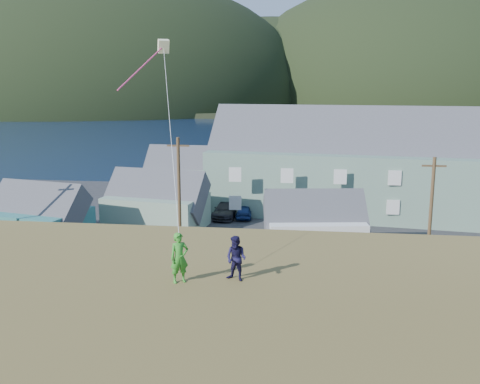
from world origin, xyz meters
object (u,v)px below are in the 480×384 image
(wharf, at_px, (233,176))
(shed_teal, at_px, (37,217))
(kite_flyer_navy, at_px, (236,258))
(lodge, at_px, (396,166))
(shed_palegreen_far, at_px, (191,173))
(kite_flyer_green, at_px, (179,258))
(shed_white, at_px, (315,226))
(shed_palegreen_near, at_px, (156,202))

(wharf, relative_size, shed_teal, 2.81)
(wharf, xyz_separation_m, kite_flyer_navy, (8.37, -58.87, 7.50))
(lodge, bearing_deg, shed_palegreen_far, 170.03)
(wharf, distance_m, lodge, 28.15)
(shed_palegreen_far, relative_size, kite_flyer_navy, 7.59)
(shed_teal, height_order, kite_flyer_green, kite_flyer_green)
(lodge, xyz_separation_m, shed_teal, (-31.83, -14.31, -2.80))
(lodge, height_order, shed_white, lodge)
(shed_teal, relative_size, shed_palegreen_far, 0.81)
(shed_palegreen_near, relative_size, kite_flyer_green, 6.09)
(lodge, bearing_deg, wharf, 142.84)
(shed_teal, distance_m, shed_palegreen_near, 10.64)
(wharf, distance_m, kite_flyer_green, 60.11)
(lodge, distance_m, shed_palegreen_far, 24.44)
(shed_palegreen_near, relative_size, shed_palegreen_far, 0.89)
(shed_white, xyz_separation_m, shed_palegreen_far, (-14.79, 21.67, 0.38))
(shed_palegreen_near, xyz_separation_m, kite_flyer_green, (9.95, -31.61, 5.49))
(wharf, xyz_separation_m, shed_palegreen_far, (-3.46, -12.21, 2.37))
(shed_white, xyz_separation_m, kite_flyer_navy, (-2.96, -24.99, 5.51))
(wharf, relative_size, lodge, 0.65)
(shed_palegreen_near, height_order, shed_white, shed_palegreen_near)
(kite_flyer_navy, bearing_deg, shed_palegreen_near, 132.80)
(wharf, bearing_deg, shed_white, -71.51)
(kite_flyer_navy, bearing_deg, shed_teal, 151.37)
(wharf, distance_m, shed_teal, 35.95)
(lodge, height_order, shed_teal, lodge)
(wharf, xyz_separation_m, shed_white, (11.33, -33.88, 1.99))
(kite_flyer_navy, bearing_deg, kite_flyer_green, -145.31)
(shed_palegreen_far, bearing_deg, kite_flyer_green, -74.15)
(wharf, xyz_separation_m, kite_flyer_green, (6.57, -59.27, 7.58))
(shed_white, distance_m, kite_flyer_green, 26.43)
(wharf, xyz_separation_m, shed_palegreen_near, (-3.39, -27.66, 2.09))
(shed_teal, height_order, shed_palegreen_near, shed_palegreen_near)
(kite_flyer_green, relative_size, kite_flyer_navy, 1.11)
(shed_palegreen_far, xyz_separation_m, kite_flyer_navy, (11.83, -46.67, 5.13))
(lodge, xyz_separation_m, shed_palegreen_far, (-23.21, 7.28, -2.40))
(lodge, bearing_deg, shed_white, -112.88)
(shed_palegreen_far, xyz_separation_m, kite_flyer_green, (10.03, -47.07, 5.21))
(wharf, height_order, shed_palegreen_near, shed_palegreen_near)
(lodge, height_order, kite_flyer_green, lodge)
(wharf, xyz_separation_m, lodge, (19.75, -19.49, 4.77))
(shed_teal, xyz_separation_m, shed_palegreen_far, (8.62, 21.60, 0.40))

